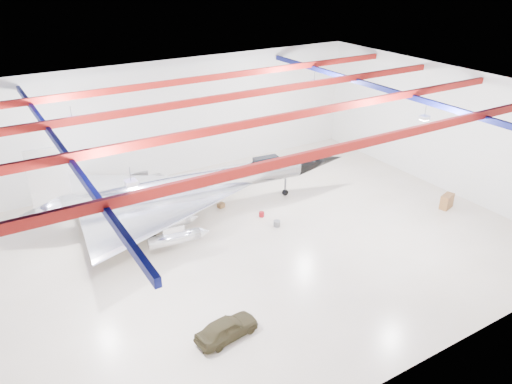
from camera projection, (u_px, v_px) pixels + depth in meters
floor at (249, 243)px, 37.14m from camera, size 40.00×40.00×0.00m
wall_back at (167, 120)px, 46.31m from camera, size 40.00×0.00×40.00m
wall_right at (443, 129)px, 44.11m from camera, size 0.00×30.00×30.00m
ceiling at (248, 99)px, 32.37m from camera, size 40.00×40.00×0.00m
ceiling_structure at (248, 109)px, 32.67m from camera, size 39.50×29.50×1.08m
jet_aircraft at (189, 188)px, 40.15m from camera, size 27.26×17.22×7.44m
jeep at (227, 328)px, 27.82m from camera, size 3.92×2.04×1.28m
desk at (447, 201)px, 42.05m from camera, size 1.47×1.01×1.23m
crate_ply at (129, 241)px, 37.02m from camera, size 0.67×0.61×0.38m
toolbox_red at (161, 202)px, 42.94m from camera, size 0.45×0.36×0.31m
engine_drum at (277, 224)px, 39.37m from camera, size 0.70×0.70×0.48m
crate_small at (99, 229)px, 38.76m from camera, size 0.46×0.41×0.27m
tool_chest at (262, 214)px, 40.83m from camera, size 0.52×0.52×0.40m
oil_barrel at (221, 205)px, 42.32m from camera, size 0.67×0.60×0.39m
spares_box at (228, 183)px, 46.44m from camera, size 0.54×0.54×0.41m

